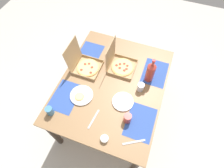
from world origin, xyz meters
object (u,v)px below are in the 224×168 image
object	(u,v)px
pizza_box_corner_left	(85,65)
cup_clear_left	(50,111)
pizza_box_corner_right	(120,64)
soda_bottle	(150,72)
condiment_bowl	(105,139)
plate_near_right	(81,95)
plate_middle	(123,102)
cup_spare	(127,118)
cup_red	(141,87)

from	to	relation	value
pizza_box_corner_left	cup_clear_left	xyz separation A→B (m)	(-0.62, 0.08, -0.00)
pizza_box_corner_right	soda_bottle	bearing A→B (deg)	-98.16
cup_clear_left	condiment_bowl	xyz separation A→B (m)	(-0.06, -0.59, -0.03)
soda_bottle	plate_near_right	bearing A→B (deg)	126.37
cup_clear_left	condiment_bowl	bearing A→B (deg)	-95.96
plate_middle	cup_spare	size ratio (longest dim) A/B	2.08
pizza_box_corner_left	plate_near_right	world-z (taller)	pizza_box_corner_left
cup_red	condiment_bowl	size ratio (longest dim) A/B	1.26
condiment_bowl	cup_clear_left	bearing A→B (deg)	84.04
soda_bottle	pizza_box_corner_left	bearing A→B (deg)	97.28
pizza_box_corner_left	condiment_bowl	size ratio (longest dim) A/B	4.35
plate_middle	soda_bottle	xyz separation A→B (m)	(0.36, -0.18, 0.12)
cup_clear_left	cup_red	world-z (taller)	cup_clear_left
cup_clear_left	cup_spare	world-z (taller)	cup_spare
soda_bottle	plate_middle	bearing A→B (deg)	154.00
pizza_box_corner_right	cup_clear_left	bearing A→B (deg)	149.34
pizza_box_corner_left	condiment_bowl	bearing A→B (deg)	-143.70
plate_near_right	cup_clear_left	size ratio (longest dim) A/B	2.46
plate_near_right	soda_bottle	bearing A→B (deg)	-53.63
plate_near_right	plate_middle	bearing A→B (deg)	-79.36
pizza_box_corner_left	cup_spare	size ratio (longest dim) A/B	3.06
pizza_box_corner_left	condiment_bowl	world-z (taller)	pizza_box_corner_left
pizza_box_corner_right	cup_spare	world-z (taller)	pizza_box_corner_right
pizza_box_corner_left	plate_middle	distance (m)	0.60
cup_spare	plate_near_right	bearing A→B (deg)	80.32
plate_middle	cup_clear_left	xyz separation A→B (m)	(-0.35, 0.62, 0.04)
soda_bottle	cup_clear_left	bearing A→B (deg)	131.73
cup_clear_left	plate_middle	bearing A→B (deg)	-60.58
pizza_box_corner_left	pizza_box_corner_right	bearing A→B (deg)	-69.01
pizza_box_corner_right	soda_bottle	xyz separation A→B (m)	(-0.05, -0.35, 0.08)
plate_near_right	cup_red	size ratio (longest dim) A/B	2.58
plate_middle	cup_clear_left	bearing A→B (deg)	119.42
plate_middle	cup_red	distance (m)	0.24
plate_middle	cup_red	world-z (taller)	cup_red
pizza_box_corner_right	pizza_box_corner_left	world-z (taller)	pizza_box_corner_right
pizza_box_corner_left	condiment_bowl	distance (m)	0.85
soda_bottle	condiment_bowl	world-z (taller)	soda_bottle
cup_clear_left	cup_spare	distance (m)	0.75
pizza_box_corner_left	plate_near_right	xyz separation A→B (m)	(-0.35, -0.12, -0.04)
plate_near_right	plate_middle	distance (m)	0.43
cup_spare	condiment_bowl	size ratio (longest dim) A/B	1.42
plate_middle	cup_clear_left	size ratio (longest dim) A/B	2.23
plate_middle	condiment_bowl	xyz separation A→B (m)	(-0.41, 0.04, 0.01)
plate_near_right	soda_bottle	world-z (taller)	soda_bottle
soda_bottle	condiment_bowl	distance (m)	0.81
plate_middle	cup_spare	world-z (taller)	cup_spare
plate_near_right	plate_middle	size ratio (longest dim) A/B	1.10
cup_red	pizza_box_corner_right	bearing A→B (deg)	55.02
pizza_box_corner_right	soda_bottle	world-z (taller)	same
cup_spare	pizza_box_corner_left	bearing A→B (deg)	55.48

